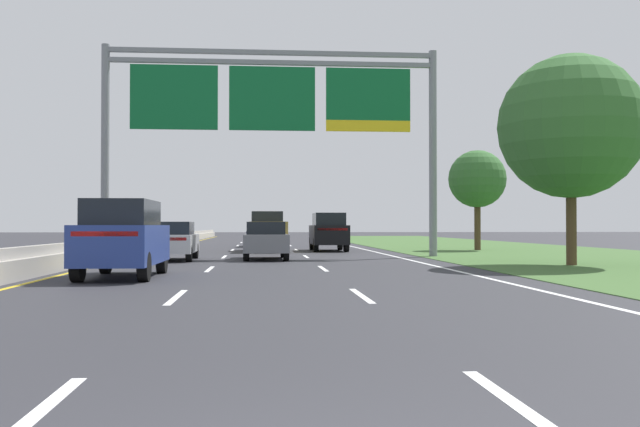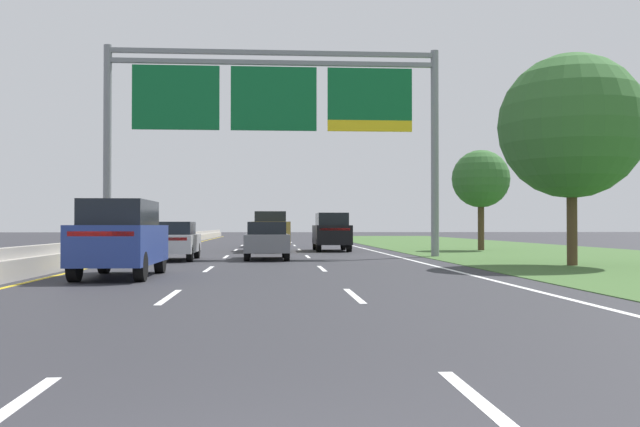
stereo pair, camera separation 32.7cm
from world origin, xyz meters
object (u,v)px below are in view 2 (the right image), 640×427
at_px(car_grey_centre_lane_sedan, 267,240).
at_px(roadside_tree_mid, 481,179).
at_px(roadside_tree_near, 571,126).
at_px(car_silver_left_lane_sedan, 174,240).
at_px(overhead_sign_gantry, 274,108).
at_px(pickup_truck_gold, 270,232).
at_px(car_black_right_lane_suv, 331,231).
at_px(car_blue_left_lane_suv, 121,237).
at_px(car_navy_centre_lane_sedan, 265,234).

height_order(car_grey_centre_lane_sedan, roadside_tree_mid, roadside_tree_mid).
bearing_deg(roadside_tree_near, car_silver_left_lane_sedan, 160.61).
bearing_deg(overhead_sign_gantry, roadside_tree_mid, 33.31).
xyz_separation_m(pickup_truck_gold, car_silver_left_lane_sedan, (-3.93, -9.69, -0.26)).
bearing_deg(car_black_right_lane_suv, car_blue_left_lane_suv, 159.38).
relative_size(pickup_truck_gold, car_blue_left_lane_suv, 1.16).
relative_size(overhead_sign_gantry, roadside_tree_mid, 2.63).
height_order(overhead_sign_gantry, car_silver_left_lane_sedan, overhead_sign_gantry).
bearing_deg(car_black_right_lane_suv, overhead_sign_gantry, 157.24).
height_order(overhead_sign_gantry, roadside_tree_near, overhead_sign_gantry).
height_order(car_silver_left_lane_sedan, car_grey_centre_lane_sedan, same).
bearing_deg(roadside_tree_mid, car_blue_left_lane_suv, -129.07).
distance_m(car_navy_centre_lane_sedan, roadside_tree_near, 26.21).
bearing_deg(overhead_sign_gantry, car_silver_left_lane_sedan, -149.52).
xyz_separation_m(car_silver_left_lane_sedan, roadside_tree_near, (14.55, -5.12, 4.10)).
height_order(pickup_truck_gold, car_navy_centre_lane_sedan, pickup_truck_gold).
bearing_deg(car_navy_centre_lane_sedan, car_silver_left_lane_sedan, 169.51).
bearing_deg(overhead_sign_gantry, roadside_tree_near, -35.76).
height_order(car_navy_centre_lane_sedan, car_black_right_lane_suv, car_black_right_lane_suv).
bearing_deg(car_black_right_lane_suv, roadside_tree_near, -154.42).
distance_m(car_silver_left_lane_sedan, roadside_tree_mid, 19.14).
relative_size(car_silver_left_lane_sedan, car_black_right_lane_suv, 0.94).
relative_size(car_black_right_lane_suv, roadside_tree_mid, 0.82).
height_order(car_silver_left_lane_sedan, car_black_right_lane_suv, car_black_right_lane_suv).
bearing_deg(car_grey_centre_lane_sedan, overhead_sign_gantry, -9.50).
bearing_deg(pickup_truck_gold, car_blue_left_lane_suv, 167.08).
relative_size(overhead_sign_gantry, car_grey_centre_lane_sedan, 3.41).
bearing_deg(pickup_truck_gold, car_navy_centre_lane_sedan, 1.46).
height_order(car_navy_centre_lane_sedan, roadside_tree_mid, roadside_tree_mid).
xyz_separation_m(car_black_right_lane_suv, roadside_tree_mid, (8.54, 0.08, 2.96)).
height_order(overhead_sign_gantry, roadside_tree_mid, overhead_sign_gantry).
height_order(car_blue_left_lane_suv, car_grey_centre_lane_sedan, car_blue_left_lane_suv).
height_order(car_silver_left_lane_sedan, car_blue_left_lane_suv, car_blue_left_lane_suv).
bearing_deg(car_navy_centre_lane_sedan, car_grey_centre_lane_sedan, -178.76).
bearing_deg(car_blue_left_lane_suv, pickup_truck_gold, -11.96).
bearing_deg(car_black_right_lane_suv, car_navy_centre_lane_sedan, 24.86).
bearing_deg(car_silver_left_lane_sedan, car_grey_centre_lane_sedan, -83.18).
distance_m(overhead_sign_gantry, roadside_tree_mid, 14.36).
bearing_deg(pickup_truck_gold, car_black_right_lane_suv, -84.50).
bearing_deg(pickup_truck_gold, overhead_sign_gantry, -179.71).
height_order(pickup_truck_gold, car_blue_left_lane_suv, pickup_truck_gold).
relative_size(car_navy_centre_lane_sedan, car_black_right_lane_suv, 0.94).
relative_size(car_blue_left_lane_suv, roadside_tree_mid, 0.82).
bearing_deg(car_blue_left_lane_suv, roadside_tree_near, -73.06).
bearing_deg(car_black_right_lane_suv, pickup_truck_gold, 96.71).
distance_m(car_black_right_lane_suv, roadside_tree_near, 17.24).
xyz_separation_m(pickup_truck_gold, car_black_right_lane_suv, (3.42, 0.39, 0.02)).
bearing_deg(pickup_truck_gold, car_silver_left_lane_sedan, 156.94).
height_order(pickup_truck_gold, car_grey_centre_lane_sedan, pickup_truck_gold).
bearing_deg(roadside_tree_mid, overhead_sign_gantry, -146.69).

